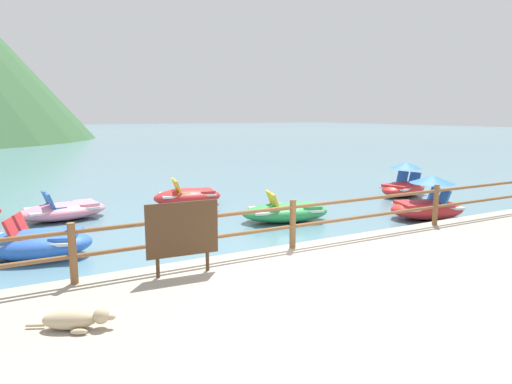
{
  "coord_description": "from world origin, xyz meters",
  "views": [
    {
      "loc": [
        -4.73,
        -5.66,
        2.95
      ],
      "look_at": [
        1.07,
        5.0,
        0.9
      ],
      "focal_mm": 32.25,
      "sensor_mm": 36.0,
      "label": 1
    }
  ],
  "objects_px": {
    "sign_board": "(182,230)",
    "pedal_boat_6": "(404,185)",
    "pedal_boat_0": "(188,196)",
    "pedal_boat_3": "(286,212)",
    "pedal_boat_1": "(36,243)",
    "pedal_boat_2": "(63,211)",
    "dog_resting": "(75,319)",
    "pedal_boat_7": "(428,204)"
  },
  "relations": [
    {
      "from": "pedal_boat_0",
      "to": "pedal_boat_1",
      "type": "bearing_deg",
      "value": -141.54
    },
    {
      "from": "pedal_boat_3",
      "to": "pedal_boat_6",
      "type": "relative_size",
      "value": 1.09
    },
    {
      "from": "sign_board",
      "to": "pedal_boat_2",
      "type": "relative_size",
      "value": 0.47
    },
    {
      "from": "pedal_boat_6",
      "to": "pedal_boat_7",
      "type": "height_order",
      "value": "pedal_boat_7"
    },
    {
      "from": "pedal_boat_1",
      "to": "pedal_boat_2",
      "type": "height_order",
      "value": "pedal_boat_1"
    },
    {
      "from": "dog_resting",
      "to": "pedal_boat_6",
      "type": "distance_m",
      "value": 13.76
    },
    {
      "from": "dog_resting",
      "to": "pedal_boat_3",
      "type": "xyz_separation_m",
      "value": [
        6.15,
        5.01,
        -0.25
      ]
    },
    {
      "from": "pedal_boat_1",
      "to": "pedal_boat_2",
      "type": "distance_m",
      "value": 3.63
    },
    {
      "from": "sign_board",
      "to": "pedal_boat_0",
      "type": "xyz_separation_m",
      "value": [
        2.74,
        7.26,
        -0.83
      ]
    },
    {
      "from": "dog_resting",
      "to": "pedal_boat_0",
      "type": "height_order",
      "value": "pedal_boat_0"
    },
    {
      "from": "dog_resting",
      "to": "pedal_boat_3",
      "type": "distance_m",
      "value": 7.94
    },
    {
      "from": "pedal_boat_7",
      "to": "pedal_boat_1",
      "type": "bearing_deg",
      "value": 172.33
    },
    {
      "from": "sign_board",
      "to": "pedal_boat_1",
      "type": "xyz_separation_m",
      "value": [
        -1.97,
        3.51,
        -0.82
      ]
    },
    {
      "from": "pedal_boat_2",
      "to": "pedal_boat_1",
      "type": "bearing_deg",
      "value": -104.29
    },
    {
      "from": "pedal_boat_2",
      "to": "pedal_boat_7",
      "type": "height_order",
      "value": "pedal_boat_7"
    },
    {
      "from": "pedal_boat_1",
      "to": "sign_board",
      "type": "bearing_deg",
      "value": -60.64
    },
    {
      "from": "sign_board",
      "to": "pedal_boat_3",
      "type": "xyz_separation_m",
      "value": [
        4.35,
        3.79,
        -0.86
      ]
    },
    {
      "from": "pedal_boat_6",
      "to": "dog_resting",
      "type": "bearing_deg",
      "value": -152.1
    },
    {
      "from": "pedal_boat_3",
      "to": "pedal_boat_6",
      "type": "distance_m",
      "value": 6.18
    },
    {
      "from": "pedal_boat_7",
      "to": "pedal_boat_6",
      "type": "bearing_deg",
      "value": 53.67
    },
    {
      "from": "pedal_boat_1",
      "to": "pedal_boat_7",
      "type": "bearing_deg",
      "value": -7.67
    },
    {
      "from": "pedal_boat_6",
      "to": "pedal_boat_7",
      "type": "distance_m",
      "value": 3.81
    },
    {
      "from": "dog_resting",
      "to": "pedal_boat_7",
      "type": "height_order",
      "value": "pedal_boat_7"
    },
    {
      "from": "pedal_boat_0",
      "to": "pedal_boat_6",
      "type": "distance_m",
      "value": 7.89
    },
    {
      "from": "pedal_boat_1",
      "to": "pedal_boat_7",
      "type": "xyz_separation_m",
      "value": [
        10.08,
        -1.36,
        0.12
      ]
    },
    {
      "from": "pedal_boat_0",
      "to": "pedal_boat_2",
      "type": "height_order",
      "value": "pedal_boat_0"
    },
    {
      "from": "dog_resting",
      "to": "pedal_boat_6",
      "type": "xyz_separation_m",
      "value": [
        12.16,
        6.44,
        -0.11
      ]
    },
    {
      "from": "pedal_boat_6",
      "to": "sign_board",
      "type": "bearing_deg",
      "value": -153.27
    },
    {
      "from": "dog_resting",
      "to": "pedal_boat_7",
      "type": "bearing_deg",
      "value": 18.79
    },
    {
      "from": "pedal_boat_1",
      "to": "pedal_boat_3",
      "type": "distance_m",
      "value": 6.33
    },
    {
      "from": "sign_board",
      "to": "pedal_boat_2",
      "type": "distance_m",
      "value": 7.16
    },
    {
      "from": "sign_board",
      "to": "pedal_boat_6",
      "type": "height_order",
      "value": "sign_board"
    },
    {
      "from": "pedal_boat_2",
      "to": "pedal_boat_3",
      "type": "bearing_deg",
      "value": -30.79
    },
    {
      "from": "pedal_boat_6",
      "to": "pedal_boat_0",
      "type": "bearing_deg",
      "value": 165.03
    },
    {
      "from": "pedal_boat_7",
      "to": "pedal_boat_0",
      "type": "bearing_deg",
      "value": 136.4
    },
    {
      "from": "pedal_boat_0",
      "to": "pedal_boat_3",
      "type": "height_order",
      "value": "pedal_boat_0"
    },
    {
      "from": "dog_resting",
      "to": "pedal_boat_1",
      "type": "xyz_separation_m",
      "value": [
        -0.17,
        4.73,
        -0.22
      ]
    },
    {
      "from": "pedal_boat_0",
      "to": "pedal_boat_7",
      "type": "xyz_separation_m",
      "value": [
        5.36,
        -5.11,
        0.13
      ]
    },
    {
      "from": "pedal_boat_7",
      "to": "dog_resting",
      "type": "bearing_deg",
      "value": -161.21
    },
    {
      "from": "sign_board",
      "to": "pedal_boat_3",
      "type": "relative_size",
      "value": 0.44
    },
    {
      "from": "pedal_boat_1",
      "to": "pedal_boat_6",
      "type": "bearing_deg",
      "value": 7.9
    },
    {
      "from": "sign_board",
      "to": "pedal_boat_2",
      "type": "bearing_deg",
      "value": 98.72
    }
  ]
}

